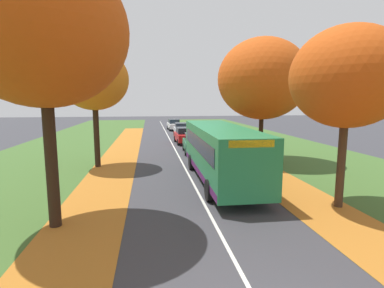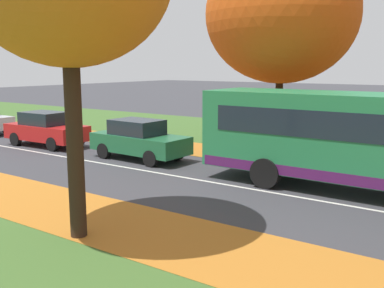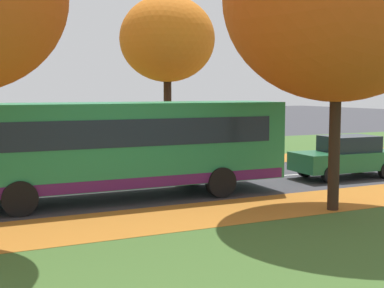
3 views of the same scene
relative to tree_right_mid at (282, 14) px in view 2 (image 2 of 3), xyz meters
name	(u,v)px [view 2 (image 2 of 3)]	position (x,y,z in m)	size (l,w,h in m)	color
leaf_litter_left	(191,243)	(-10.28, -2.57, -5.86)	(2.80, 60.00, 0.00)	#B26B23
grass_verge_right	(245,136)	(3.52, 3.43, -5.86)	(12.00, 90.00, 0.01)	#3D6028
leaf_litter_right	(328,166)	(-1.08, -2.57, -5.86)	(2.80, 60.00, 0.00)	#B26B23
road_centre_line	(129,168)	(-5.68, 3.43, -5.86)	(0.12, 80.00, 0.01)	silver
tree_right_mid	(282,14)	(0.00, 0.00, 0.00)	(6.30, 6.30, 8.71)	black
bus	(374,138)	(-4.17, -4.85, -4.16)	(2.75, 10.43, 2.98)	#237A47
car_green_lead	(139,140)	(-4.23, 4.20, -5.05)	(1.93, 4.27, 1.62)	#1E6038
car_red_following	(46,129)	(-4.41, 9.90, -5.05)	(1.89, 4.26, 1.62)	#B21919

